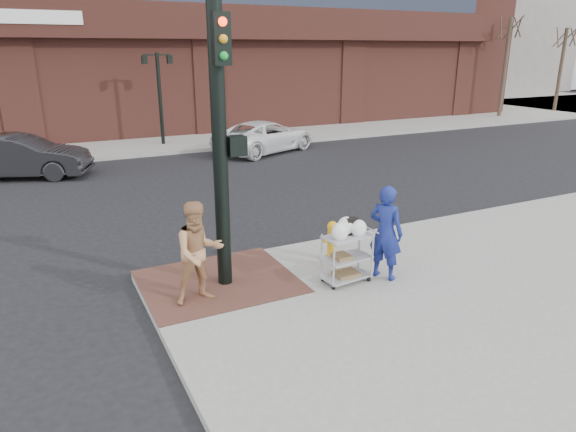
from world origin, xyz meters
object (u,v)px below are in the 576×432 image
woman_blue (386,232)px  utility_cart (347,254)px  minivan_white (265,136)px  fire_hydrant (332,240)px  traffic_signal_pole (221,140)px  sedan_dark (20,157)px  lamp_post (159,89)px  pedestrian_tan (199,253)px

woman_blue → utility_cart: bearing=50.7°
minivan_white → fire_hydrant: (-3.87, -11.98, -0.10)m
traffic_signal_pole → woman_blue: bearing=-21.6°
traffic_signal_pole → sedan_dark: bearing=106.3°
lamp_post → sedan_dark: lamp_post is taller
traffic_signal_pole → fire_hydrant: 3.24m
traffic_signal_pole → minivan_white: 13.73m
lamp_post → sedan_dark: size_ratio=0.88×
minivan_white → woman_blue: bearing=142.2°
utility_cart → woman_blue: bearing=-11.5°
fire_hydrant → pedestrian_tan: bearing=-169.5°
minivan_white → traffic_signal_pole: bearing=129.7°
utility_cart → pedestrian_tan: bearing=169.8°
minivan_white → utility_cart: size_ratio=3.94×
traffic_signal_pole → utility_cart: bearing=-25.1°
lamp_post → utility_cart: bearing=-91.6°
woman_blue → fire_hydrant: size_ratio=2.17×
utility_cart → sedan_dark: bearing=113.4°
pedestrian_tan → woman_blue: bearing=-12.3°
utility_cart → fire_hydrant: (0.31, 1.03, -0.14)m
minivan_white → utility_cart: (-4.18, -13.01, 0.03)m
minivan_white → fire_hydrant: bearing=138.9°
traffic_signal_pole → woman_blue: traffic_signal_pole is taller
pedestrian_tan → traffic_signal_pole: bearing=34.3°
traffic_signal_pole → pedestrian_tan: (-0.64, -0.46, -1.79)m
traffic_signal_pole → sedan_dark: traffic_signal_pole is taller
sedan_dark → lamp_post: bearing=-37.1°
traffic_signal_pole → minivan_white: (6.20, 12.06, -2.15)m
sedan_dark → utility_cart: (5.38, -12.45, -0.04)m
lamp_post → pedestrian_tan: lamp_post is taller
traffic_signal_pole → sedan_dark: (-3.36, 11.50, -2.08)m
lamp_post → sedan_dark: 7.17m
sedan_dark → minivan_white: size_ratio=0.93×
traffic_signal_pole → sedan_dark: 12.16m
traffic_signal_pole → pedestrian_tan: size_ratio=2.81×
pedestrian_tan → sedan_dark: pedestrian_tan is taller
lamp_post → fire_hydrant: lamp_post is taller
traffic_signal_pole → fire_hydrant: traffic_signal_pole is taller
lamp_post → pedestrian_tan: size_ratio=2.24×
lamp_post → traffic_signal_pole: (-2.48, -15.23, 0.21)m
pedestrian_tan → sedan_dark: 12.28m
woman_blue → minivan_white: size_ratio=0.37×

